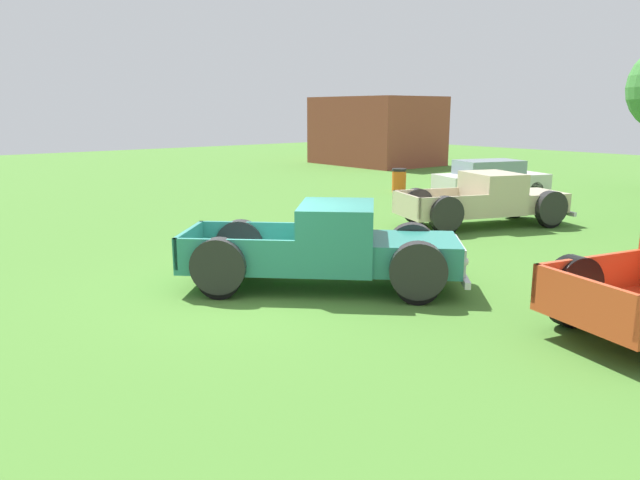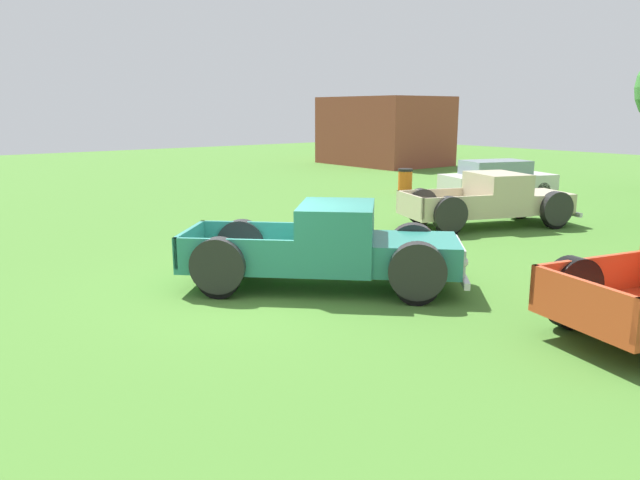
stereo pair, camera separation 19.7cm
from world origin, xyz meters
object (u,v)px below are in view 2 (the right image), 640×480
(pickup_truck_behind_left, at_px, (498,201))
(trash_can, at_px, (405,180))
(pickup_truck_foreground, at_px, (340,248))
(sedan_distant_a, at_px, (497,178))

(pickup_truck_behind_left, relative_size, trash_can, 5.54)
(pickup_truck_foreground, height_order, pickup_truck_behind_left, pickup_truck_foreground)
(pickup_truck_foreground, distance_m, pickup_truck_behind_left, 7.71)
(pickup_truck_foreground, height_order, sedan_distant_a, pickup_truck_foreground)
(pickup_truck_foreground, distance_m, sedan_distant_a, 13.31)
(pickup_truck_foreground, bearing_deg, pickup_truck_behind_left, 104.30)
(pickup_truck_behind_left, bearing_deg, sedan_distant_a, 126.13)
(sedan_distant_a, bearing_deg, trash_can, -152.52)
(pickup_truck_behind_left, xyz_separation_m, trash_can, (-6.62, 3.07, -0.24))
(pickup_truck_foreground, bearing_deg, trash_can, 128.96)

